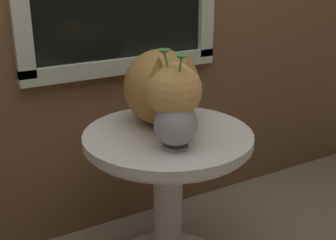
% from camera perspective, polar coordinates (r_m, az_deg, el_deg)
% --- Properties ---
extents(wicker_side_table, '(0.63, 0.63, 0.64)m').
position_cam_1_polar(wicker_side_table, '(1.73, -0.00, -7.93)').
color(wicker_side_table, silver).
rests_on(wicker_side_table, ground_plane).
extents(cat, '(0.37, 0.66, 0.31)m').
position_cam_1_polar(cat, '(1.66, -0.60, 4.19)').
color(cat, '#AD7A3D').
rests_on(cat, wicker_side_table).
extents(pewter_vase_with_ivy, '(0.15, 0.15, 0.34)m').
position_cam_1_polar(pewter_vase_with_ivy, '(1.48, 0.98, -0.09)').
color(pewter_vase_with_ivy, '#99999E').
rests_on(pewter_vase_with_ivy, wicker_side_table).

